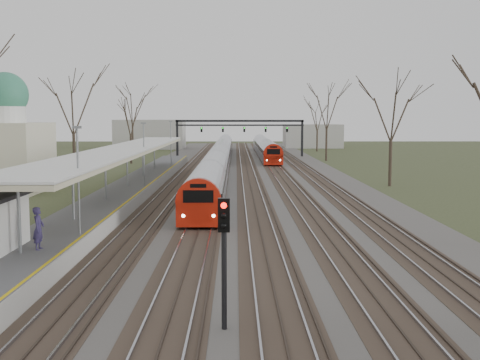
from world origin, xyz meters
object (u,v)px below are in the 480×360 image
object	(u,v)px
train_far	(265,147)
signal_post	(224,244)
train_near	(220,156)
passenger	(38,229)

from	to	relation	value
train_far	signal_post	distance (m)	82.90
train_far	signal_post	bearing A→B (deg)	-93.63
train_near	train_far	xyz separation A→B (m)	(7.00, 21.95, 0.00)
signal_post	train_near	bearing A→B (deg)	91.65
train_near	signal_post	xyz separation A→B (m)	(1.75, -60.77, 1.25)
passenger	signal_post	distance (m)	10.45
train_near	passenger	distance (m)	54.17
train_far	passenger	world-z (taller)	train_far
train_near	signal_post	distance (m)	60.81
train_near	signal_post	size ratio (longest dim) A/B	22.00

